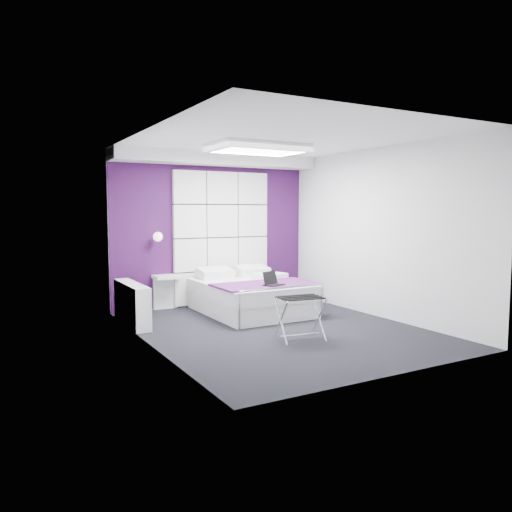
# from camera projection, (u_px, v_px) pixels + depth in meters

# --- Properties ---
(floor) EXTENTS (4.40, 4.40, 0.00)m
(floor) POSITION_uv_depth(u_px,v_px,m) (279.00, 329.00, 6.91)
(floor) COLOR black
(floor) RESTS_ON ground
(ceiling) EXTENTS (4.40, 4.40, 0.00)m
(ceiling) POSITION_uv_depth(u_px,v_px,m) (280.00, 139.00, 6.67)
(ceiling) COLOR white
(ceiling) RESTS_ON wall_back
(wall_back) EXTENTS (3.60, 0.00, 3.60)m
(wall_back) POSITION_uv_depth(u_px,v_px,m) (213.00, 230.00, 8.70)
(wall_back) COLOR silver
(wall_back) RESTS_ON floor
(wall_left) EXTENTS (0.00, 4.40, 4.40)m
(wall_left) POSITION_uv_depth(u_px,v_px,m) (150.00, 240.00, 5.91)
(wall_left) COLOR silver
(wall_left) RESTS_ON floor
(wall_right) EXTENTS (0.00, 4.40, 4.40)m
(wall_right) POSITION_uv_depth(u_px,v_px,m) (379.00, 233.00, 7.66)
(wall_right) COLOR silver
(wall_right) RESTS_ON floor
(accent_wall) EXTENTS (3.58, 0.02, 2.58)m
(accent_wall) POSITION_uv_depth(u_px,v_px,m) (213.00, 230.00, 8.69)
(accent_wall) COLOR #340D3B
(accent_wall) RESTS_ON wall_back
(soffit) EXTENTS (3.58, 0.50, 0.20)m
(soffit) POSITION_uv_depth(u_px,v_px,m) (218.00, 159.00, 8.37)
(soffit) COLOR white
(soffit) RESTS_ON wall_back
(headboard) EXTENTS (1.80, 0.08, 2.30)m
(headboard) POSITION_uv_depth(u_px,v_px,m) (222.00, 237.00, 8.73)
(headboard) COLOR silver
(headboard) RESTS_ON wall_back
(skylight) EXTENTS (1.36, 0.86, 0.12)m
(skylight) POSITION_uv_depth(u_px,v_px,m) (258.00, 147.00, 7.19)
(skylight) COLOR white
(skylight) RESTS_ON ceiling
(wall_lamp) EXTENTS (0.15, 0.15, 0.15)m
(wall_lamp) POSITION_uv_depth(u_px,v_px,m) (157.00, 237.00, 8.07)
(wall_lamp) COLOR white
(wall_lamp) RESTS_ON wall_back
(radiator) EXTENTS (0.22, 1.20, 0.60)m
(radiator) POSITION_uv_depth(u_px,v_px,m) (132.00, 304.00, 7.19)
(radiator) COLOR white
(radiator) RESTS_ON floor
(bed) EXTENTS (1.56, 1.88, 0.67)m
(bed) POSITION_uv_depth(u_px,v_px,m) (251.00, 295.00, 8.03)
(bed) COLOR white
(bed) RESTS_ON floor
(nightstand) EXTENTS (0.46, 0.36, 0.05)m
(nightstand) POSITION_uv_depth(u_px,v_px,m) (168.00, 277.00, 8.17)
(nightstand) COLOR white
(nightstand) RESTS_ON wall_back
(luggage_rack) EXTENTS (0.56, 0.41, 0.55)m
(luggage_rack) POSITION_uv_depth(u_px,v_px,m) (300.00, 318.00, 6.35)
(luggage_rack) COLOR silver
(luggage_rack) RESTS_ON floor
(laptop) EXTENTS (0.29, 0.21, 0.21)m
(laptop) POSITION_uv_depth(u_px,v_px,m) (273.00, 282.00, 7.43)
(laptop) COLOR black
(laptop) RESTS_ON bed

